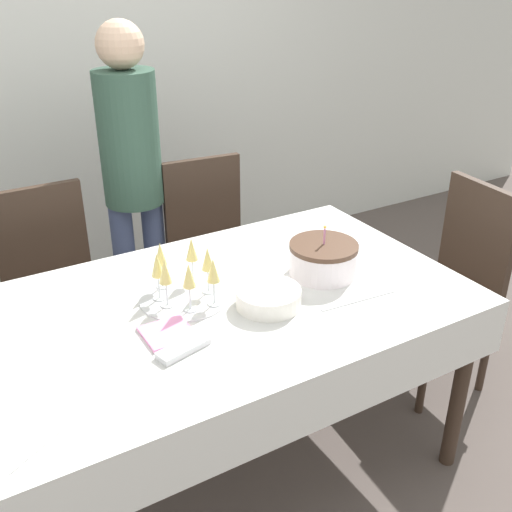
% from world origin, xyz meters
% --- Properties ---
extents(ground_plane, '(12.00, 12.00, 0.00)m').
position_xyz_m(ground_plane, '(0.00, 0.00, 0.00)').
color(ground_plane, '#564C47').
extents(wall_back, '(8.00, 0.05, 2.70)m').
position_xyz_m(wall_back, '(0.00, 1.83, 1.35)').
color(wall_back, silver).
rests_on(wall_back, ground_plane).
extents(dining_table, '(1.75, 1.03, 0.78)m').
position_xyz_m(dining_table, '(0.00, 0.00, 0.67)').
color(dining_table, white).
rests_on(dining_table, ground_plane).
extents(dining_chair_far_left, '(0.42, 0.42, 0.97)m').
position_xyz_m(dining_chair_far_left, '(-0.39, 0.84, 0.53)').
color(dining_chair_far_left, '#38281E').
rests_on(dining_chair_far_left, ground_plane).
extents(dining_chair_far_right, '(0.45, 0.45, 0.97)m').
position_xyz_m(dining_chair_far_right, '(0.39, 0.84, 0.53)').
color(dining_chair_far_right, '#38281E').
rests_on(dining_chair_far_right, ground_plane).
extents(dining_chair_right_end, '(0.45, 0.45, 0.97)m').
position_xyz_m(dining_chair_right_end, '(1.19, -0.01, 0.53)').
color(dining_chair_right_end, '#38281E').
rests_on(dining_chair_right_end, ground_plane).
extents(birthday_cake, '(0.26, 0.26, 0.20)m').
position_xyz_m(birthday_cake, '(0.43, -0.03, 0.84)').
color(birthday_cake, white).
rests_on(birthday_cake, dining_table).
extents(champagne_tray, '(0.31, 0.31, 0.18)m').
position_xyz_m(champagne_tray, '(-0.09, 0.07, 0.86)').
color(champagne_tray, silver).
rests_on(champagne_tray, dining_table).
extents(plate_stack_main, '(0.22, 0.22, 0.06)m').
position_xyz_m(plate_stack_main, '(0.14, -0.12, 0.81)').
color(plate_stack_main, silver).
rests_on(plate_stack_main, dining_table).
extents(cake_knife, '(0.30, 0.04, 0.00)m').
position_xyz_m(cake_knife, '(0.42, -0.25, 0.78)').
color(cake_knife, silver).
rests_on(cake_knife, dining_table).
extents(fork_pile, '(0.18, 0.10, 0.02)m').
position_xyz_m(fork_pile, '(-0.22, -0.21, 0.79)').
color(fork_pile, silver).
rests_on(fork_pile, dining_table).
extents(napkin_pile, '(0.15, 0.15, 0.01)m').
position_xyz_m(napkin_pile, '(-0.23, -0.11, 0.78)').
color(napkin_pile, pink).
rests_on(napkin_pile, dining_table).
extents(person_standing, '(0.28, 0.28, 1.61)m').
position_xyz_m(person_standing, '(0.08, 1.02, 0.97)').
color(person_standing, '#3F4C72').
rests_on(person_standing, ground_plane).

